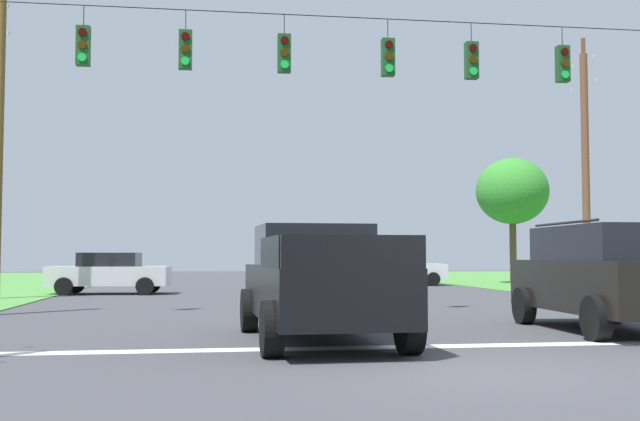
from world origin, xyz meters
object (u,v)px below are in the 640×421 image
(distant_car_crossing_white, at_px, (398,269))
(distant_car_far_parked, at_px, (110,273))
(pickup_truck, at_px, (318,283))
(suv_black, at_px, (606,275))
(utility_pole_mid_right, at_px, (585,165))
(distant_car_oncoming, at_px, (594,270))
(tree_roadside_right, at_px, (512,192))
(overhead_signal_span, at_px, (338,128))

(distant_car_crossing_white, relative_size, distant_car_far_parked, 0.98)
(pickup_truck, relative_size, suv_black, 1.12)
(pickup_truck, bearing_deg, utility_pole_mid_right, 48.89)
(distant_car_oncoming, bearing_deg, utility_pole_mid_right, -120.27)
(suv_black, distance_m, tree_roadside_right, 24.42)
(distant_car_crossing_white, bearing_deg, tree_roadside_right, 8.87)
(tree_roadside_right, bearing_deg, distant_car_crossing_white, -171.13)
(overhead_signal_span, xyz_separation_m, pickup_truck, (-1.34, -5.94, -3.61))
(pickup_truck, height_order, tree_roadside_right, tree_roadside_right)
(utility_pole_mid_right, bearing_deg, suv_black, -116.06)
(overhead_signal_span, distance_m, tree_roadside_right, 21.44)
(suv_black, bearing_deg, overhead_signal_span, 130.04)
(suv_black, height_order, distant_car_oncoming, suv_black)
(distant_car_oncoming, bearing_deg, overhead_signal_span, -137.43)
(suv_black, xyz_separation_m, distant_car_far_parked, (-10.99, 15.65, -0.27))
(pickup_truck, distance_m, utility_pole_mid_right, 18.36)
(overhead_signal_span, xyz_separation_m, distant_car_far_parked, (-6.72, 10.57, -3.79))
(distant_car_far_parked, distance_m, tree_roadside_right, 20.33)
(suv_black, xyz_separation_m, distant_car_crossing_white, (1.50, 21.99, -0.27))
(distant_car_crossing_white, xyz_separation_m, utility_pole_mid_right, (4.70, -9.31, 3.94))
(distant_car_oncoming, distance_m, distant_car_far_parked, 19.78)
(pickup_truck, height_order, suv_black, suv_black)
(overhead_signal_span, bearing_deg, pickup_truck, -102.74)
(distant_car_crossing_white, height_order, utility_pole_mid_right, utility_pole_mid_right)
(overhead_signal_span, bearing_deg, distant_car_crossing_white, 71.16)
(distant_car_oncoming, distance_m, tree_roadside_right, 7.12)
(distant_car_crossing_white, distance_m, distant_car_far_parked, 14.01)
(distant_car_crossing_white, relative_size, distant_car_oncoming, 0.97)
(distant_car_far_parked, xyz_separation_m, utility_pole_mid_right, (17.19, -2.97, 3.94))
(overhead_signal_span, relative_size, distant_car_oncoming, 4.19)
(distant_car_crossing_white, height_order, distant_car_oncoming, same)
(distant_car_oncoming, xyz_separation_m, distant_car_far_parked, (-19.73, -1.38, 0.00))
(distant_car_crossing_white, xyz_separation_m, tree_roadside_right, (6.10, 0.95, 3.81))
(suv_black, xyz_separation_m, utility_pole_mid_right, (6.20, 12.68, 3.67))
(overhead_signal_span, bearing_deg, tree_roadside_right, 56.40)
(suv_black, bearing_deg, distant_car_far_parked, 125.08)
(distant_car_oncoming, height_order, utility_pole_mid_right, utility_pole_mid_right)
(pickup_truck, relative_size, tree_roadside_right, 0.87)
(tree_roadside_right, bearing_deg, distant_car_far_parked, -158.59)
(overhead_signal_span, height_order, pickup_truck, overhead_signal_span)
(pickup_truck, distance_m, tree_roadside_right, 27.46)
(distant_car_crossing_white, bearing_deg, utility_pole_mid_right, -63.20)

